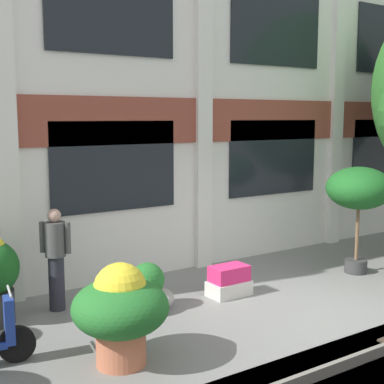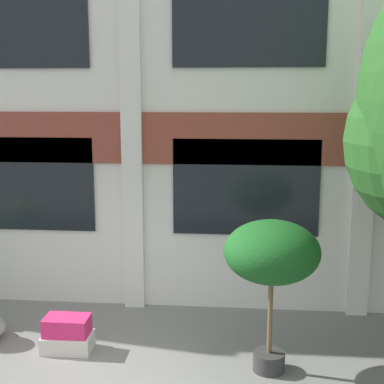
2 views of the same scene
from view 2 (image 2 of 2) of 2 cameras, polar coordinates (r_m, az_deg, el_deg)
name	(u,v)px [view 2 (image 2 of 2)]	position (r m, az deg, el deg)	size (l,w,h in m)	color
apartment_facade	(134,68)	(9.69, -6.23, 12.99)	(16.33, 0.64, 8.66)	silver
potted_plant_terracotta_small	(272,256)	(7.43, 8.51, -6.76)	(1.32, 1.32, 2.18)	#333333
potted_plant_square_trough	(67,335)	(8.63, -13.15, -14.60)	(0.76, 0.48, 0.54)	beige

